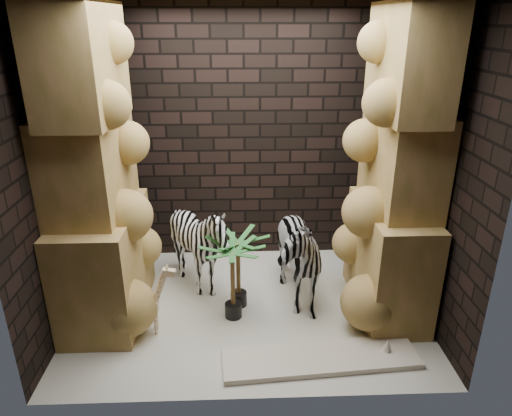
{
  "coord_description": "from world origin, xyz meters",
  "views": [
    {
      "loc": [
        -0.07,
        -4.07,
        2.79
      ],
      "look_at": [
        0.09,
        0.15,
        1.06
      ],
      "focal_mm": 32.54,
      "sensor_mm": 36.0,
      "label": 1
    }
  ],
  "objects_px": {
    "zebra_left": "(199,250)",
    "palm_front": "(238,270)",
    "giraffe_toy": "(144,299)",
    "surfboard": "(321,358)",
    "palm_back": "(233,281)",
    "zebra_right": "(289,244)"
  },
  "relations": [
    {
      "from": "zebra_right",
      "to": "surfboard",
      "type": "bearing_deg",
      "value": -90.47
    },
    {
      "from": "surfboard",
      "to": "palm_back",
      "type": "bearing_deg",
      "value": 133.69
    },
    {
      "from": "palm_front",
      "to": "surfboard",
      "type": "relative_size",
      "value": 0.48
    },
    {
      "from": "zebra_right",
      "to": "palm_back",
      "type": "distance_m",
      "value": 0.69
    },
    {
      "from": "giraffe_toy",
      "to": "surfboard",
      "type": "distance_m",
      "value": 1.7
    },
    {
      "from": "zebra_right",
      "to": "palm_front",
      "type": "xyz_separation_m",
      "value": [
        -0.52,
        -0.11,
        -0.23
      ]
    },
    {
      "from": "palm_back",
      "to": "surfboard",
      "type": "xyz_separation_m",
      "value": [
        0.77,
        -0.69,
        -0.38
      ]
    },
    {
      "from": "giraffe_toy",
      "to": "palm_front",
      "type": "height_order",
      "value": "palm_front"
    },
    {
      "from": "zebra_right",
      "to": "giraffe_toy",
      "type": "height_order",
      "value": "zebra_right"
    },
    {
      "from": "zebra_left",
      "to": "giraffe_toy",
      "type": "distance_m",
      "value": 0.9
    },
    {
      "from": "giraffe_toy",
      "to": "surfboard",
      "type": "bearing_deg",
      "value": -17.95
    },
    {
      "from": "giraffe_toy",
      "to": "palm_back",
      "type": "relative_size",
      "value": 0.9
    },
    {
      "from": "giraffe_toy",
      "to": "palm_back",
      "type": "height_order",
      "value": "palm_back"
    },
    {
      "from": "zebra_right",
      "to": "giraffe_toy",
      "type": "relative_size",
      "value": 1.74
    },
    {
      "from": "palm_front",
      "to": "surfboard",
      "type": "height_order",
      "value": "palm_front"
    },
    {
      "from": "zebra_left",
      "to": "palm_front",
      "type": "distance_m",
      "value": 0.53
    },
    {
      "from": "zebra_left",
      "to": "palm_back",
      "type": "distance_m",
      "value": 0.65
    },
    {
      "from": "zebra_right",
      "to": "giraffe_toy",
      "type": "distance_m",
      "value": 1.53
    },
    {
      "from": "zebra_left",
      "to": "palm_front",
      "type": "relative_size",
      "value": 1.31
    },
    {
      "from": "surfboard",
      "to": "giraffe_toy",
      "type": "bearing_deg",
      "value": 159.32
    },
    {
      "from": "zebra_left",
      "to": "giraffe_toy",
      "type": "xyz_separation_m",
      "value": [
        -0.47,
        -0.76,
        -0.12
      ]
    },
    {
      "from": "palm_back",
      "to": "surfboard",
      "type": "relative_size",
      "value": 0.48
    }
  ]
}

